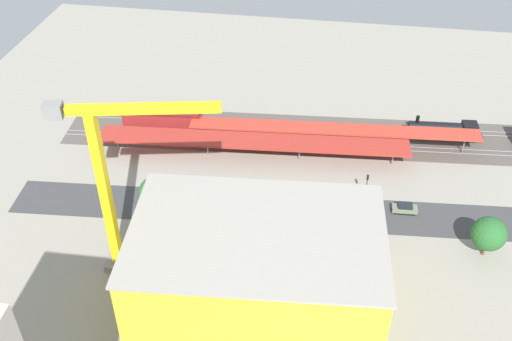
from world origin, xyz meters
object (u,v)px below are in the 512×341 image
(locomotive, at_px, (446,131))
(parked_car_5, at_px, (229,190))
(street_tree_4, at_px, (276,207))
(street_tree_2, at_px, (489,234))
(parked_car_1, at_px, (365,203))
(box_truck_1, at_px, (296,223))
(parked_car_2, at_px, (332,199))
(box_truck_0, at_px, (298,228))
(parked_car_0, at_px, (405,209))
(traffic_light, at_px, (367,185))
(parked_car_3, at_px, (293,195))
(construction_building, at_px, (257,270))
(tower_crane, at_px, (113,179))
(street_tree_1, at_px, (216,201))
(parked_car_7, at_px, (162,183))
(street_tree_0, at_px, (352,214))
(parked_car_6, at_px, (193,184))
(box_truck_2, at_px, (196,212))
(platform_canopy_far, at_px, (334,129))
(freight_coach_far, at_px, (162,118))
(platform_canopy_near, at_px, (253,141))
(street_tree_3, at_px, (157,194))
(parked_car_4, at_px, (264,193))

(locomotive, relative_size, parked_car_5, 3.26)
(street_tree_4, bearing_deg, street_tree_2, -179.26)
(parked_car_1, height_order, box_truck_1, box_truck_1)
(parked_car_2, relative_size, box_truck_0, 0.54)
(parked_car_0, relative_size, traffic_light, 0.70)
(parked_car_3, bearing_deg, construction_building, 84.08)
(locomotive, relative_size, parked_car_1, 3.23)
(traffic_light, bearing_deg, parked_car_3, 3.27)
(locomotive, height_order, construction_building, construction_building)
(parked_car_5, bearing_deg, tower_crane, 59.21)
(parked_car_1, height_order, street_tree_1, street_tree_1)
(parked_car_7, bearing_deg, street_tree_1, 143.12)
(street_tree_0, xyz_separation_m, traffic_light, (-2.30, -9.33, -1.11))
(parked_car_6, relative_size, street_tree_0, 0.56)
(parked_car_6, bearing_deg, traffic_light, -179.12)
(parked_car_7, distance_m, box_truck_2, 11.79)
(parked_car_6, height_order, parked_car_7, parked_car_6)
(platform_canopy_far, height_order, box_truck_2, platform_canopy_far)
(tower_crane, bearing_deg, parked_car_3, -139.28)
(parked_car_1, height_order, parked_car_6, parked_car_1)
(traffic_light, bearing_deg, parked_car_0, 170.18)
(freight_coach_far, bearing_deg, street_tree_2, 156.62)
(locomotive, xyz_separation_m, construction_building, (31.31, 49.07, 5.26))
(platform_canopy_near, height_order, street_tree_3, street_tree_3)
(freight_coach_far, relative_size, box_truck_1, 1.70)
(platform_canopy_far, height_order, freight_coach_far, freight_coach_far)
(box_truck_0, relative_size, traffic_light, 1.37)
(parked_car_0, relative_size, parked_car_6, 0.95)
(locomotive, relative_size, street_tree_2, 2.08)
(parked_car_3, distance_m, box_truck_0, 9.75)
(street_tree_1, bearing_deg, platform_canopy_far, -123.35)
(platform_canopy_near, bearing_deg, street_tree_0, 134.30)
(tower_crane, relative_size, street_tree_2, 4.09)
(tower_crane, height_order, street_tree_0, tower_crane)
(parked_car_5, relative_size, street_tree_3, 0.52)
(freight_coach_far, height_order, parked_car_5, freight_coach_far)
(parked_car_0, height_order, parked_car_5, parked_car_0)
(platform_canopy_far, xyz_separation_m, street_tree_0, (-4.35, 26.20, 1.15))
(parked_car_7, relative_size, box_truck_2, 0.52)
(parked_car_2, distance_m, traffic_light, 6.63)
(parked_car_4, bearing_deg, parked_car_6, -1.29)
(traffic_light, bearing_deg, box_truck_2, 17.64)
(locomotive, distance_m, parked_car_2, 32.48)
(box_truck_0, bearing_deg, freight_coach_far, -41.03)
(box_truck_0, height_order, traffic_light, traffic_light)
(street_tree_3, bearing_deg, construction_building, 141.56)
(street_tree_4, bearing_deg, traffic_light, -145.12)
(box_truck_0, bearing_deg, box_truck_1, -71.47)
(locomotive, bearing_deg, street_tree_4, 47.79)
(parked_car_0, distance_m, street_tree_0, 13.14)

